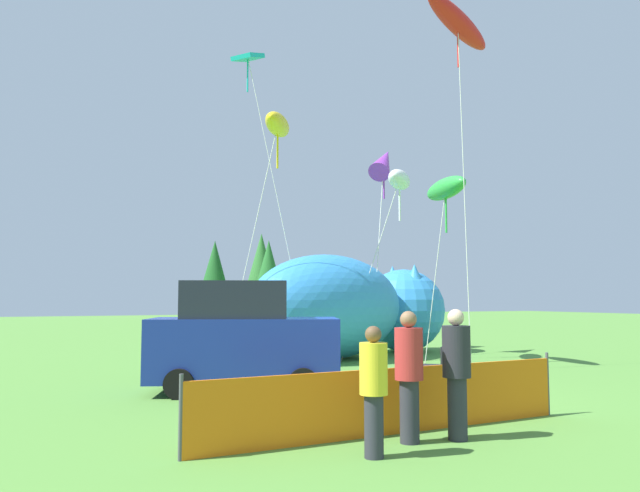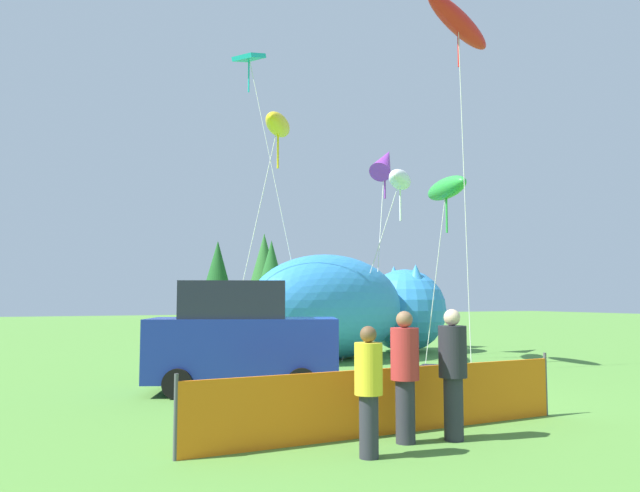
% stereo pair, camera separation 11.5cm
% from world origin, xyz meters
% --- Properties ---
extents(ground_plane, '(120.00, 120.00, 0.00)m').
position_xyz_m(ground_plane, '(0.00, 0.00, 0.00)').
color(ground_plane, '#548C38').
extents(parked_car, '(4.16, 2.93, 2.27)m').
position_xyz_m(parked_car, '(-2.72, 1.49, 1.09)').
color(parked_car, navy).
rests_on(parked_car, ground).
extents(folding_chair, '(0.68, 0.68, 0.84)m').
position_xyz_m(folding_chair, '(1.61, 0.80, 0.49)').
color(folding_chair, black).
rests_on(folding_chair, ground).
extents(inflatable_cat, '(8.61, 5.58, 3.29)m').
position_xyz_m(inflatable_cat, '(2.77, 7.23, 1.52)').
color(inflatable_cat, '#338CD8').
rests_on(inflatable_cat, ground).
extents(safety_fence, '(6.21, 0.41, 1.02)m').
position_xyz_m(safety_fence, '(-1.95, -3.18, 0.47)').
color(safety_fence, orange).
rests_on(safety_fence, ground).
extents(spectator_in_blue_shirt, '(0.35, 0.35, 1.59)m').
position_xyz_m(spectator_in_blue_shirt, '(-2.88, -4.21, 0.87)').
color(spectator_in_blue_shirt, '#2D2D38').
rests_on(spectator_in_blue_shirt, ground).
extents(spectator_in_black_shirt, '(0.39, 0.39, 1.77)m').
position_xyz_m(spectator_in_black_shirt, '(-1.37, -3.86, 0.97)').
color(spectator_in_black_shirt, '#2D2D38').
rests_on(spectator_in_black_shirt, ground).
extents(spectator_in_yellow_shirt, '(0.38, 0.38, 1.75)m').
position_xyz_m(spectator_in_yellow_shirt, '(-2.06, -3.73, 0.96)').
color(spectator_in_yellow_shirt, '#2D2D38').
rests_on(spectator_in_yellow_shirt, ground).
extents(kite_white_ghost, '(2.71, 2.04, 6.05)m').
position_xyz_m(kite_white_ghost, '(3.68, 5.56, 5.61)').
color(kite_white_ghost, silver).
rests_on(kite_white_ghost, ground).
extents(kite_yellow_hero, '(2.58, 2.98, 7.53)m').
position_xyz_m(kite_yellow_hero, '(-0.26, 5.97, 7.00)').
color(kite_yellow_hero, silver).
rests_on(kite_yellow_hero, ground).
extents(kite_teal_diamond, '(2.23, 2.74, 10.93)m').
position_xyz_m(kite_teal_diamond, '(0.24, 10.25, 10.45)').
color(kite_teal_diamond, silver).
rests_on(kite_teal_diamond, ground).
extents(kite_red_lizard, '(2.96, 1.53, 10.40)m').
position_xyz_m(kite_red_lizard, '(4.01, 2.92, 9.68)').
color(kite_red_lizard, silver).
rests_on(kite_red_lizard, ground).
extents(kite_green_fish, '(1.30, 2.64, 5.48)m').
position_xyz_m(kite_green_fish, '(4.23, 3.92, 5.11)').
color(kite_green_fish, silver).
rests_on(kite_green_fish, ground).
extents(kite_purple_delta, '(2.49, 2.76, 7.40)m').
position_xyz_m(kite_purple_delta, '(4.26, 7.48, 6.62)').
color(kite_purple_delta, silver).
rests_on(kite_purple_delta, ground).
extents(horizon_tree_west, '(2.58, 2.58, 6.16)m').
position_xyz_m(horizon_tree_west, '(5.54, 34.04, 3.78)').
color(horizon_tree_west, brown).
rests_on(horizon_tree_west, ground).
extents(horizon_tree_mid, '(2.46, 2.46, 5.88)m').
position_xyz_m(horizon_tree_mid, '(8.03, 29.29, 3.61)').
color(horizon_tree_mid, brown).
rests_on(horizon_tree_mid, ground).
extents(horizon_tree_northeast, '(2.82, 2.82, 6.74)m').
position_xyz_m(horizon_tree_northeast, '(8.80, 32.98, 4.14)').
color(horizon_tree_northeast, brown).
rests_on(horizon_tree_northeast, ground).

